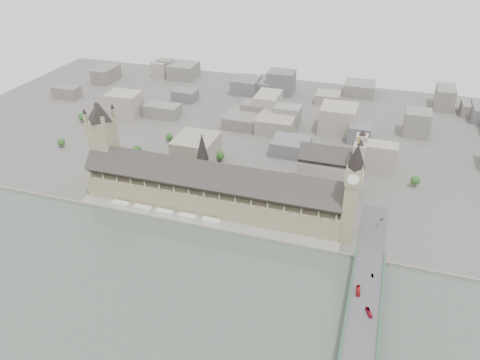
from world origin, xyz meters
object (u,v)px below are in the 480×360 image
(palace_of_westminster, at_px, (211,190))
(car_silver, at_px, (372,275))
(victoria_tower, at_px, (104,142))
(red_bus_south, at_px, (369,312))
(car_approach, at_px, (382,220))
(westminster_abbey, at_px, (332,169))
(westminster_bridge, at_px, (363,316))
(red_bus_north, at_px, (358,291))
(elizabeth_tower, at_px, (352,187))

(palace_of_westminster, xyz_separation_m, car_silver, (165.47, -66.12, -11.78))
(victoria_tower, height_order, car_silver, victoria_tower)
(car_silver, bearing_deg, red_bus_south, -96.85)
(car_approach, bearing_deg, victoria_tower, -156.66)
(westminster_abbey, bearing_deg, red_bus_south, -73.39)
(victoria_tower, distance_m, westminster_bridge, 309.91)
(westminster_abbey, height_order, car_approach, westminster_abbey)
(westminster_bridge, bearing_deg, westminster_abbey, 105.64)
(palace_of_westminster, distance_m, red_bus_north, 179.82)
(elizabeth_tower, bearing_deg, red_bus_south, -73.99)
(palace_of_westminster, relative_size, westminster_abbey, 3.90)
(victoria_tower, xyz_separation_m, red_bus_south, (287.81, -114.96, -43.60))
(westminster_bridge, bearing_deg, elizabeth_tower, 104.11)
(westminster_bridge, xyz_separation_m, red_bus_north, (-5.83, 18.72, 6.68))
(car_approach, bearing_deg, westminster_abbey, 155.74)
(victoria_tower, bearing_deg, red_bus_north, -18.82)
(red_bus_south, bearing_deg, elizabeth_tower, 83.46)
(car_approach, bearing_deg, red_bus_south, -69.90)
(palace_of_westminster, xyz_separation_m, elizabeth_tower, (138.00, -11.70, 35.38))
(red_bus_north, bearing_deg, westminster_bridge, -76.98)
(westminster_abbey, bearing_deg, palace_of_westminster, -145.83)
(car_approach, bearing_deg, red_bus_north, -75.35)
(elizabeth_tower, bearing_deg, victoria_tower, 176.04)
(victoria_tower, relative_size, westminster_bridge, 0.31)
(westminster_bridge, distance_m, red_bus_north, 20.71)
(elizabeth_tower, xyz_separation_m, victoria_tower, (-260.00, 18.00, -2.88))
(red_bus_north, height_order, red_bus_south, red_bus_north)
(westminster_bridge, distance_m, red_bus_south, 7.66)
(elizabeth_tower, height_order, red_bus_south, elizabeth_tower)
(westminster_bridge, bearing_deg, car_approach, 87.04)
(palace_of_westminster, bearing_deg, red_bus_south, -33.24)
(westminster_abbey, distance_m, car_silver, 152.24)
(victoria_tower, height_order, red_bus_south, victoria_tower)
(westminster_bridge, relative_size, westminster_abbey, 4.78)
(palace_of_westminster, xyz_separation_m, red_bus_south, (165.81, -108.66, -11.10))
(westminster_abbey, relative_size, red_bus_south, 6.98)
(westminster_abbey, height_order, car_silver, westminster_abbey)
(westminster_bridge, relative_size, red_bus_north, 29.14)
(car_silver, bearing_deg, red_bus_north, -119.91)
(elizabeth_tower, bearing_deg, westminster_abbey, 107.29)
(palace_of_westminster, height_order, red_bus_south, palace_of_westminster)
(victoria_tower, distance_m, car_approach, 293.95)
(red_bus_south, bearing_deg, palace_of_westminster, 124.22)
(palace_of_westminster, xyz_separation_m, victoria_tower, (-122.00, 6.30, 32.50))
(victoria_tower, xyz_separation_m, red_bus_north, (278.17, -94.78, -43.40))
(red_bus_south, relative_size, car_silver, 2.39)
(palace_of_westminster, distance_m, westminster_abbey, 134.09)
(red_bus_north, bearing_deg, westminster_abbey, 101.15)
(car_silver, bearing_deg, elizabeth_tower, 109.47)
(palace_of_westminster, distance_m, car_silver, 178.58)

